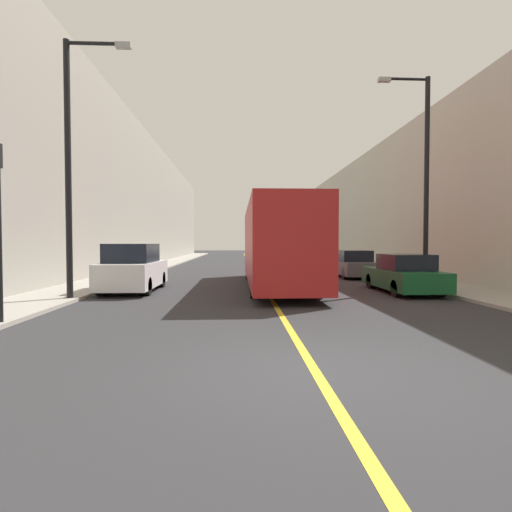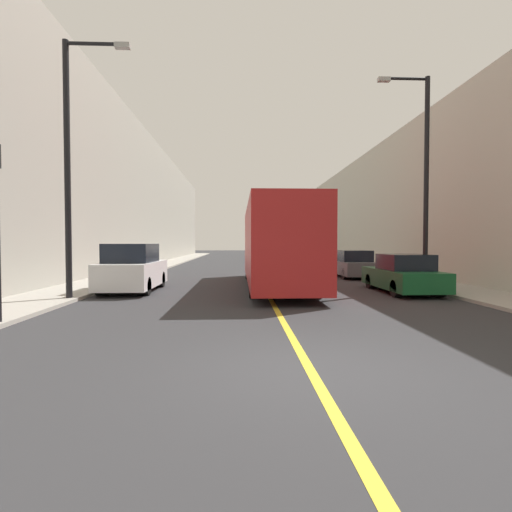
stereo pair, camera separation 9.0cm
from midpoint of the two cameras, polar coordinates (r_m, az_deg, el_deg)
ground_plane at (r=6.30m, az=8.25°, el=-15.97°), size 200.00×200.00×0.00m
sidewalk_left at (r=36.54m, az=-12.76°, el=-1.12°), size 2.52×72.00×0.11m
sidewalk_right at (r=37.00m, az=11.33°, el=-1.08°), size 2.52×72.00×0.11m
building_row_left at (r=37.41m, az=-17.79°, el=7.69°), size 4.00×72.00×11.57m
building_row_right at (r=37.95m, az=16.19°, el=5.72°), size 4.00×72.00×9.06m
road_center_line at (r=35.96m, az=-0.64°, el=-1.21°), size 0.16×72.00×0.01m
bus at (r=17.62m, az=2.99°, el=1.70°), size 2.54×11.88×3.52m
parked_suv_left at (r=16.65m, az=-17.02°, el=-1.84°), size 1.89×4.48×1.90m
car_right_near at (r=16.57m, az=20.40°, el=-2.59°), size 1.83×4.46×1.50m
car_right_mid at (r=23.18m, az=13.77°, el=-1.27°), size 1.84×4.57×1.52m
street_lamp_left at (r=14.78m, az=-24.64°, el=12.94°), size 2.18×0.24×8.42m
street_lamp_right at (r=18.33m, az=22.86°, el=11.19°), size 2.18×0.24×8.69m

